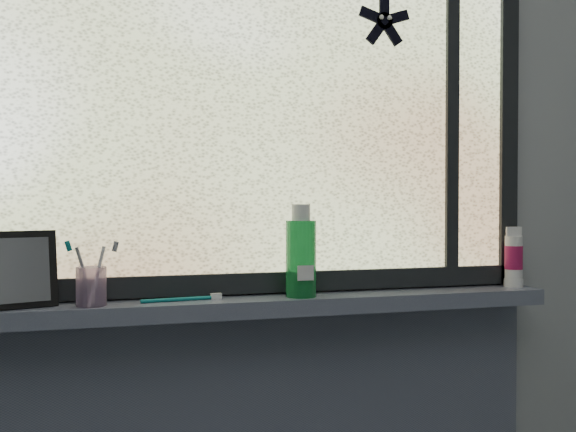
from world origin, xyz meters
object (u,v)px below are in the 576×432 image
at_px(mouthwash_bottle, 301,251).
at_px(cream_tube, 514,255).
at_px(vanity_mirror, 24,269).
at_px(toothbrush_cup, 91,286).

height_order(mouthwash_bottle, cream_tube, mouthwash_bottle).
xyz_separation_m(vanity_mirror, toothbrush_cup, (0.14, -0.01, -0.04)).
relative_size(mouthwash_bottle, cream_tube, 1.59).
relative_size(toothbrush_cup, mouthwash_bottle, 0.47).
height_order(toothbrush_cup, cream_tube, cream_tube).
height_order(toothbrush_cup, mouthwash_bottle, mouthwash_bottle).
bearing_deg(toothbrush_cup, cream_tube, 1.14).
relative_size(vanity_mirror, toothbrush_cup, 1.94).
bearing_deg(cream_tube, toothbrush_cup, -178.86).
height_order(vanity_mirror, cream_tube, vanity_mirror).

